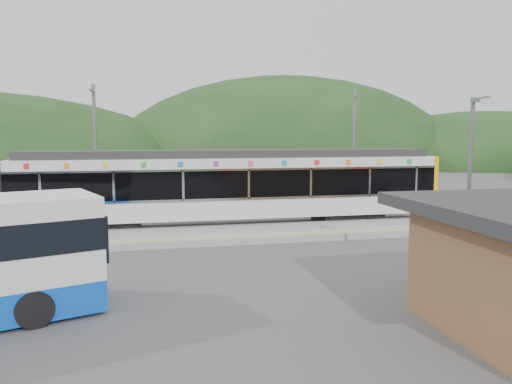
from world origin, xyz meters
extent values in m
plane|color=#4C4C4F|center=(0.00, 0.00, 0.00)|extent=(120.00, 120.00, 0.00)
ellipsoid|color=#1E3D19|center=(16.00, 54.00, 0.00)|extent=(52.00, 39.00, 26.00)
ellipsoid|color=#1E3D19|center=(45.00, 48.00, 0.00)|extent=(44.00, 33.00, 16.00)
cube|color=#9E9E99|center=(0.00, 3.30, 0.15)|extent=(26.00, 3.20, 0.30)
cube|color=yellow|center=(0.00, 2.00, 0.30)|extent=(26.00, 0.10, 0.01)
cube|color=black|center=(-6.41, 6.00, 0.30)|extent=(3.20, 2.20, 0.56)
cube|color=black|center=(5.59, 6.00, 0.30)|extent=(3.20, 2.20, 0.56)
cube|color=silver|center=(-0.41, 6.00, 1.04)|extent=(20.00, 2.90, 0.92)
cube|color=black|center=(-0.41, 6.00, 2.23)|extent=(20.00, 2.96, 1.45)
cube|color=silver|center=(-0.41, 4.50, 1.55)|extent=(20.00, 0.05, 0.10)
cube|color=silver|center=(-0.41, 4.50, 2.90)|extent=(20.00, 0.05, 0.10)
cube|color=silver|center=(-0.41, 6.00, 3.17)|extent=(20.00, 2.90, 0.45)
cube|color=#2D2D30|center=(-0.41, 6.00, 3.58)|extent=(19.40, 2.50, 0.36)
cube|color=#F0B60C|center=(9.71, 6.00, 1.90)|extent=(0.24, 2.92, 3.00)
cube|color=black|center=(-10.51, 6.00, 1.90)|extent=(0.20, 2.92, 3.00)
cube|color=silver|center=(-8.91, 4.50, 2.23)|extent=(0.10, 0.05, 1.35)
cube|color=silver|center=(-5.91, 4.50, 2.23)|extent=(0.10, 0.05, 1.35)
cube|color=silver|center=(-2.91, 4.50, 2.23)|extent=(0.10, 0.05, 1.35)
cube|color=silver|center=(0.09, 4.50, 2.23)|extent=(0.10, 0.05, 1.35)
cube|color=silver|center=(3.09, 4.50, 2.23)|extent=(0.10, 0.05, 1.35)
cube|color=silver|center=(6.09, 4.50, 2.23)|extent=(0.10, 0.05, 1.35)
cube|color=silver|center=(8.59, 4.50, 2.23)|extent=(0.10, 0.05, 1.35)
cube|color=red|center=(-9.41, 4.51, 3.18)|extent=(0.22, 0.04, 0.22)
cube|color=orange|center=(-7.81, 4.51, 3.18)|extent=(0.22, 0.04, 0.22)
cube|color=yellow|center=(-6.21, 4.51, 3.18)|extent=(0.22, 0.04, 0.22)
cube|color=green|center=(-4.61, 4.51, 3.18)|extent=(0.22, 0.04, 0.22)
cube|color=blue|center=(-3.01, 4.51, 3.18)|extent=(0.22, 0.04, 0.22)
cube|color=purple|center=(-1.41, 4.51, 3.18)|extent=(0.22, 0.04, 0.22)
cube|color=#E54C8C|center=(0.19, 4.51, 3.18)|extent=(0.22, 0.04, 0.22)
cube|color=#19A5A5|center=(1.79, 4.51, 3.18)|extent=(0.22, 0.04, 0.22)
cube|color=red|center=(3.39, 4.51, 3.18)|extent=(0.22, 0.04, 0.22)
cube|color=orange|center=(4.99, 4.51, 3.18)|extent=(0.22, 0.04, 0.22)
cube|color=yellow|center=(6.59, 4.51, 3.18)|extent=(0.22, 0.04, 0.22)
cube|color=green|center=(8.19, 4.51, 3.18)|extent=(0.22, 0.04, 0.22)
cylinder|color=slate|center=(-7.00, 8.60, 3.50)|extent=(0.18, 0.18, 7.00)
cube|color=slate|center=(-7.00, 7.80, 6.60)|extent=(0.08, 1.80, 0.08)
cylinder|color=slate|center=(7.00, 8.60, 3.50)|extent=(0.18, 0.18, 7.00)
cube|color=slate|center=(7.00, 7.80, 6.60)|extent=(0.08, 1.80, 0.08)
cylinder|color=black|center=(-7.53, -4.72, 0.45)|extent=(1.72, 2.74, 0.89)
cylinder|color=slate|center=(4.75, -4.99, 2.78)|extent=(0.12, 0.12, 5.56)
cube|color=slate|center=(4.75, -5.41, 5.47)|extent=(0.26, 0.93, 0.12)
cube|color=silver|center=(4.75, -5.83, 5.39)|extent=(0.37, 0.23, 0.12)
camera|label=1|loc=(-4.50, -17.87, 4.49)|focal=35.00mm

